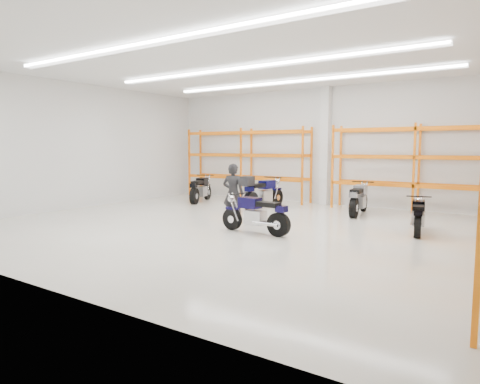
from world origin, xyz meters
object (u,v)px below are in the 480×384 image
Objects in this scene: standing_man at (233,193)px; structural_column at (325,146)px; motorcycle_main at (258,215)px; motorcycle_back_d at (418,217)px; motorcycle_back_a at (200,190)px; motorcycle_back_c at (358,200)px; motorcycle_back_b at (261,193)px.

structural_column is at bearing -109.75° from standing_man.
motorcycle_main reaches higher than motorcycle_back_d.
motorcycle_back_d is (3.40, 2.29, -0.04)m from motorcycle_main.
motorcycle_back_a is at bearing -53.17° from standing_man.
motorcycle_back_d is (2.25, -2.12, -0.07)m from motorcycle_back_c.
structural_column reaches higher than motorcycle_back_c.
motorcycle_back_c is at bearing 2.78° from motorcycle_back_a.
structural_column reaches higher than motorcycle_back_b.
structural_column is (4.39, 2.21, 1.75)m from motorcycle_back_a.
motorcycle_main is 1.75m from standing_man.
motorcycle_back_b is at bearing -118.88° from structural_column.
motorcycle_back_c is (6.36, 0.31, -0.00)m from motorcycle_back_a.
motorcycle_main is 4.10m from motorcycle_back_d.
motorcycle_back_a is 1.21× the size of standing_man.
motorcycle_back_a is 3.03m from motorcycle_back_b.
motorcycle_back_b is 3.30m from structural_column.
structural_column is (0.59, 5.37, 1.38)m from standing_man.
motorcycle_back_a is 6.37m from motorcycle_back_c.
standing_man reaches higher than motorcycle_back_b.
standing_man reaches higher than motorcycle_back_a.
motorcycle_back_a reaches higher than motorcycle_back_c.
motorcycle_back_b reaches higher than motorcycle_main.
motorcycle_main is 0.98× the size of motorcycle_back_a.
motorcycle_back_b is (3.02, -0.28, 0.08)m from motorcycle_back_a.
motorcycle_back_c is 4.33m from standing_man.
motorcycle_back_b is at bearing -170.07° from motorcycle_back_c.
motorcycle_main is at bearing -146.05° from motorcycle_back_d.
motorcycle_back_c reaches higher than motorcycle_back_d.
motorcycle_back_a is at bearing 141.84° from motorcycle_main.
motorcycle_back_a is 0.97× the size of motorcycle_back_c.
motorcycle_back_a is (-5.21, 4.10, 0.03)m from motorcycle_main.
motorcycle_back_b is 1.36× the size of standing_man.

